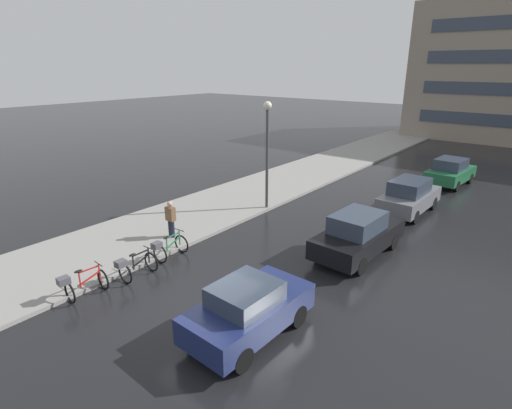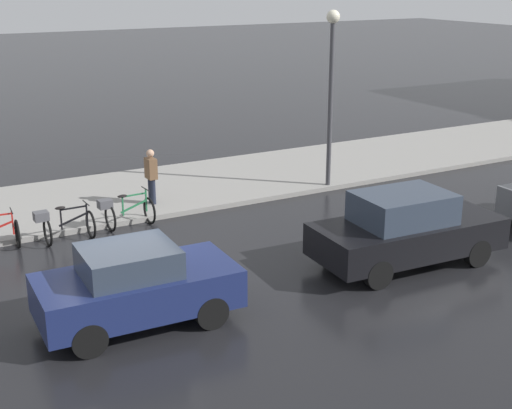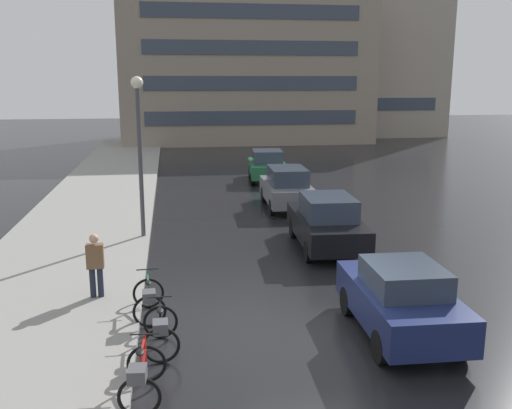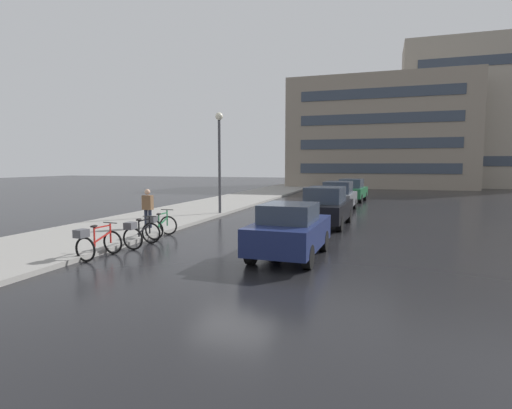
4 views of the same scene
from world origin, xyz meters
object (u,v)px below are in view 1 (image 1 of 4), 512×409
object	(u,v)px
car_navy	(248,309)
bicycle_third	(168,247)
bicycle_nearest	(81,284)
bicycle_second	(135,266)
streetlamp	(267,141)
car_black	(358,234)
pedestrian	(171,218)
car_green	(450,172)
car_grey	(409,196)

from	to	relation	value
car_navy	bicycle_third	bearing A→B (deg)	163.43
bicycle_nearest	bicycle_second	distance (m)	1.77
streetlamp	car_black	bearing A→B (deg)	-17.83
bicycle_nearest	car_black	bearing A→B (deg)	56.73
bicycle_second	pedestrian	bearing A→B (deg)	118.10
bicycle_second	car_black	size ratio (longest dim) A/B	0.31
bicycle_nearest	bicycle_third	distance (m)	3.41
car_green	bicycle_second	bearing A→B (deg)	-105.69
bicycle_third	car_green	world-z (taller)	car_green
car_black	bicycle_third	bearing A→B (deg)	-138.31
car_navy	car_grey	xyz separation A→B (m)	(0.09, 12.23, 0.07)
bicycle_third	car_black	bearing A→B (deg)	41.69
car_navy	pedestrian	world-z (taller)	pedestrian
bicycle_nearest	bicycle_second	xyz separation A→B (m)	(0.28, 1.74, -0.01)
bicycle_second	car_grey	world-z (taller)	car_grey
pedestrian	bicycle_nearest	bearing A→B (deg)	-74.73
car_navy	car_green	xyz separation A→B (m)	(0.36, 18.72, 0.02)
car_black	car_green	distance (m)	12.39
bicycle_nearest	car_grey	xyz separation A→B (m)	(5.30, 14.09, 0.36)
bicycle_nearest	car_black	size ratio (longest dim) A/B	0.32
car_green	pedestrian	world-z (taller)	pedestrian
car_grey	bicycle_second	bearing A→B (deg)	-112.12
car_black	car_green	xyz separation A→B (m)	(0.20, 12.38, -0.03)
car_green	pedestrian	bearing A→B (deg)	-113.26
car_black	bicycle_nearest	bearing A→B (deg)	-123.27
car_black	streetlamp	distance (m)	6.63
car_navy	car_green	bearing A→B (deg)	88.89
car_grey	pedestrian	xyz separation A→B (m)	(-6.57, -9.44, 0.10)
bicycle_nearest	pedestrian	distance (m)	4.84
bicycle_second	car_green	world-z (taller)	car_green
car_black	pedestrian	world-z (taller)	car_black
car_green	streetlamp	world-z (taller)	streetlamp
streetlamp	car_navy	bearing A→B (deg)	-55.58
car_black	streetlamp	bearing A→B (deg)	162.17
pedestrian	car_grey	bearing A→B (deg)	55.15
streetlamp	bicycle_third	bearing A→B (deg)	-86.50
bicycle_second	car_green	bearing A→B (deg)	74.31
car_black	streetlamp	world-z (taller)	streetlamp
car_grey	pedestrian	size ratio (longest dim) A/B	2.45
bicycle_second	bicycle_nearest	bearing A→B (deg)	-99.25
bicycle_third	car_green	xyz separation A→B (m)	(5.57, 17.17, 0.33)
bicycle_nearest	car_green	size ratio (longest dim) A/B	0.36
car_black	car_green	bearing A→B (deg)	89.08
bicycle_nearest	car_green	xyz separation A→B (m)	(5.58, 20.58, 0.32)
bicycle_second	pedestrian	xyz separation A→B (m)	(-1.55, 2.91, 0.47)
bicycle_nearest	car_green	distance (m)	21.32
car_black	pedestrian	size ratio (longest dim) A/B	2.63
bicycle_nearest	bicycle_second	bearing A→B (deg)	80.75
bicycle_second	car_green	distance (m)	19.57
bicycle_third	car_navy	size ratio (longest dim) A/B	0.38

